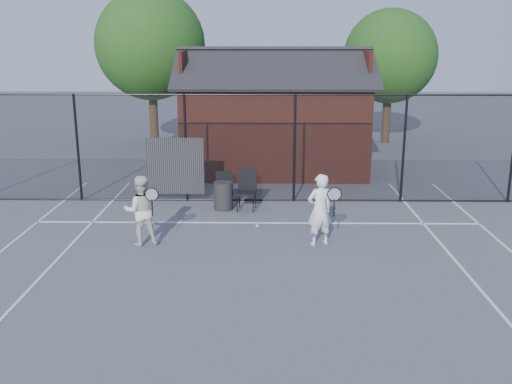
{
  "coord_description": "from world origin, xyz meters",
  "views": [
    {
      "loc": [
        0.16,
        -10.46,
        4.4
      ],
      "look_at": [
        -0.02,
        1.87,
        1.1
      ],
      "focal_mm": 40.0,
      "sensor_mm": 36.0,
      "label": 1
    }
  ],
  "objects_px": {
    "player_front": "(320,210)",
    "chair_right": "(246,191)",
    "clubhouse": "(274,124)",
    "chair_left": "(225,190)",
    "player_back": "(141,210)",
    "waste_bin": "(223,196)"
  },
  "relations": [
    {
      "from": "player_back",
      "to": "chair_right",
      "type": "height_order",
      "value": "player_back"
    },
    {
      "from": "chair_left",
      "to": "waste_bin",
      "type": "bearing_deg",
      "value": -105.96
    },
    {
      "from": "chair_right",
      "to": "waste_bin",
      "type": "relative_size",
      "value": 1.42
    },
    {
      "from": "clubhouse",
      "to": "chair_left",
      "type": "distance_m",
      "value": 4.96
    },
    {
      "from": "clubhouse",
      "to": "waste_bin",
      "type": "xyz_separation_m",
      "value": [
        -1.42,
        -4.82,
        -1.23
      ]
    },
    {
      "from": "chair_left",
      "to": "waste_bin",
      "type": "xyz_separation_m",
      "value": [
        -0.03,
        -0.2,
        -0.09
      ]
    },
    {
      "from": "player_back",
      "to": "chair_right",
      "type": "relative_size",
      "value": 1.47
    },
    {
      "from": "chair_right",
      "to": "clubhouse",
      "type": "bearing_deg",
      "value": 87.05
    },
    {
      "from": "player_front",
      "to": "chair_right",
      "type": "bearing_deg",
      "value": 123.09
    },
    {
      "from": "player_front",
      "to": "chair_left",
      "type": "height_order",
      "value": "player_front"
    },
    {
      "from": "player_back",
      "to": "waste_bin",
      "type": "height_order",
      "value": "player_back"
    },
    {
      "from": "player_back",
      "to": "chair_right",
      "type": "bearing_deg",
      "value": 49.85
    },
    {
      "from": "player_front",
      "to": "waste_bin",
      "type": "relative_size",
      "value": 2.15
    },
    {
      "from": "player_front",
      "to": "player_back",
      "type": "xyz_separation_m",
      "value": [
        -3.92,
        -0.03,
        -0.02
      ]
    },
    {
      "from": "player_back",
      "to": "waste_bin",
      "type": "xyz_separation_m",
      "value": [
        1.61,
        2.71,
        -0.41
      ]
    },
    {
      "from": "player_front",
      "to": "waste_bin",
      "type": "distance_m",
      "value": 3.57
    },
    {
      "from": "player_front",
      "to": "clubhouse",
      "type": "bearing_deg",
      "value": 96.76
    },
    {
      "from": "chair_right",
      "to": "player_front",
      "type": "bearing_deg",
      "value": -50.51
    },
    {
      "from": "player_front",
      "to": "chair_right",
      "type": "relative_size",
      "value": 1.52
    },
    {
      "from": "clubhouse",
      "to": "player_front",
      "type": "relative_size",
      "value": 4.05
    },
    {
      "from": "clubhouse",
      "to": "player_front",
      "type": "xyz_separation_m",
      "value": [
        0.89,
        -7.5,
        -0.8
      ]
    },
    {
      "from": "clubhouse",
      "to": "chair_right",
      "type": "bearing_deg",
      "value": -99.36
    }
  ]
}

